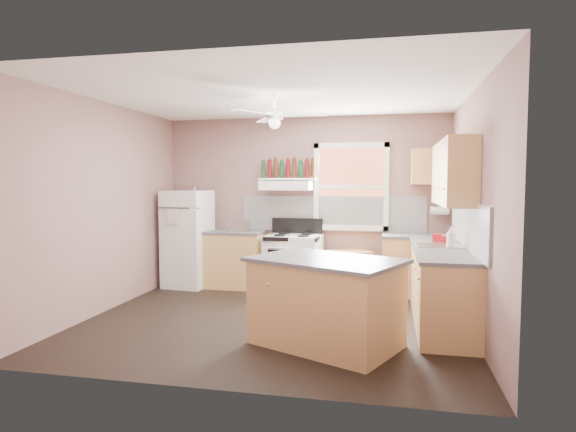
% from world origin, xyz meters
% --- Properties ---
extents(floor, '(4.50, 4.50, 0.00)m').
position_xyz_m(floor, '(0.00, 0.00, 0.00)').
color(floor, black).
rests_on(floor, ground).
extents(ceiling, '(4.50, 4.50, 0.00)m').
position_xyz_m(ceiling, '(0.00, 0.00, 2.70)').
color(ceiling, white).
rests_on(ceiling, ground).
extents(wall_back, '(4.50, 0.05, 2.70)m').
position_xyz_m(wall_back, '(0.00, 2.02, 1.35)').
color(wall_back, '#825F5A').
rests_on(wall_back, ground).
extents(wall_right, '(0.05, 4.00, 2.70)m').
position_xyz_m(wall_right, '(2.27, 0.00, 1.35)').
color(wall_right, '#825F5A').
rests_on(wall_right, ground).
extents(wall_left, '(0.05, 4.00, 2.70)m').
position_xyz_m(wall_left, '(-2.27, 0.00, 1.35)').
color(wall_left, '#825F5A').
rests_on(wall_left, ground).
extents(backsplash_back, '(2.90, 0.03, 0.55)m').
position_xyz_m(backsplash_back, '(0.45, 1.99, 1.18)').
color(backsplash_back, white).
rests_on(backsplash_back, wall_back).
extents(backsplash_right, '(0.03, 2.60, 0.55)m').
position_xyz_m(backsplash_right, '(2.23, 0.30, 1.18)').
color(backsplash_right, white).
rests_on(backsplash_right, wall_right).
extents(window_view, '(1.00, 0.02, 1.20)m').
position_xyz_m(window_view, '(0.75, 1.98, 1.60)').
color(window_view, brown).
rests_on(window_view, wall_back).
extents(window_frame, '(1.16, 0.07, 1.36)m').
position_xyz_m(window_frame, '(0.75, 1.96, 1.60)').
color(window_frame, white).
rests_on(window_frame, wall_back).
extents(refrigerator, '(0.71, 0.69, 1.54)m').
position_xyz_m(refrigerator, '(-1.81, 1.57, 0.77)').
color(refrigerator, white).
rests_on(refrigerator, floor).
extents(base_cabinet_left, '(0.90, 0.60, 0.86)m').
position_xyz_m(base_cabinet_left, '(-1.06, 1.70, 0.43)').
color(base_cabinet_left, tan).
rests_on(base_cabinet_left, floor).
extents(counter_left, '(0.92, 0.62, 0.04)m').
position_xyz_m(counter_left, '(-1.06, 1.70, 0.88)').
color(counter_left, '#49494B').
rests_on(counter_left, base_cabinet_left).
extents(toaster, '(0.29, 0.18, 0.18)m').
position_xyz_m(toaster, '(-0.94, 1.61, 0.99)').
color(toaster, silver).
rests_on(toaster, counter_left).
extents(stove, '(0.87, 0.71, 0.86)m').
position_xyz_m(stove, '(-0.09, 1.63, 0.43)').
color(stove, white).
rests_on(stove, floor).
extents(range_hood, '(0.78, 0.50, 0.14)m').
position_xyz_m(range_hood, '(-0.23, 1.75, 1.62)').
color(range_hood, white).
rests_on(range_hood, wall_back).
extents(bottle_shelf, '(0.90, 0.26, 0.03)m').
position_xyz_m(bottle_shelf, '(-0.23, 1.87, 1.72)').
color(bottle_shelf, white).
rests_on(bottle_shelf, range_hood).
extents(cart, '(0.74, 0.64, 0.62)m').
position_xyz_m(cart, '(0.75, 1.75, 0.31)').
color(cart, tan).
rests_on(cart, floor).
extents(base_cabinet_corner, '(1.00, 0.60, 0.86)m').
position_xyz_m(base_cabinet_corner, '(1.75, 1.70, 0.43)').
color(base_cabinet_corner, tan).
rests_on(base_cabinet_corner, floor).
extents(base_cabinet_right, '(0.60, 2.20, 0.86)m').
position_xyz_m(base_cabinet_right, '(1.95, 0.30, 0.43)').
color(base_cabinet_right, tan).
rests_on(base_cabinet_right, floor).
extents(counter_corner, '(1.02, 0.62, 0.04)m').
position_xyz_m(counter_corner, '(1.75, 1.70, 0.88)').
color(counter_corner, '#49494B').
rests_on(counter_corner, base_cabinet_corner).
extents(counter_right, '(0.62, 2.22, 0.04)m').
position_xyz_m(counter_right, '(1.94, 0.30, 0.88)').
color(counter_right, '#49494B').
rests_on(counter_right, base_cabinet_right).
extents(sink, '(0.55, 0.45, 0.03)m').
position_xyz_m(sink, '(1.94, 0.50, 0.90)').
color(sink, silver).
rests_on(sink, counter_right).
extents(faucet, '(0.03, 0.03, 0.14)m').
position_xyz_m(faucet, '(2.10, 0.50, 0.97)').
color(faucet, silver).
rests_on(faucet, sink).
extents(upper_cabinet_right, '(0.33, 1.80, 0.76)m').
position_xyz_m(upper_cabinet_right, '(2.08, 0.50, 1.78)').
color(upper_cabinet_right, tan).
rests_on(upper_cabinet_right, wall_right).
extents(upper_cabinet_corner, '(0.60, 0.33, 0.52)m').
position_xyz_m(upper_cabinet_corner, '(1.95, 1.83, 1.90)').
color(upper_cabinet_corner, tan).
rests_on(upper_cabinet_corner, wall_back).
extents(paper_towel, '(0.26, 0.12, 0.12)m').
position_xyz_m(paper_towel, '(2.07, 1.86, 1.25)').
color(paper_towel, white).
rests_on(paper_towel, wall_back).
extents(island, '(1.63, 1.38, 0.86)m').
position_xyz_m(island, '(0.72, -0.75, 0.43)').
color(island, tan).
rests_on(island, floor).
extents(island_top, '(1.74, 1.49, 0.04)m').
position_xyz_m(island_top, '(0.72, -0.75, 0.88)').
color(island_top, '#49494B').
rests_on(island_top, island).
extents(ceiling_fan_hub, '(0.20, 0.20, 0.08)m').
position_xyz_m(ceiling_fan_hub, '(0.00, 0.00, 2.45)').
color(ceiling_fan_hub, white).
rests_on(ceiling_fan_hub, ceiling).
extents(soap_bottle, '(0.10, 0.10, 0.25)m').
position_xyz_m(soap_bottle, '(2.06, 0.38, 1.02)').
color(soap_bottle, silver).
rests_on(soap_bottle, counter_right).
extents(red_caddy, '(0.21, 0.18, 0.10)m').
position_xyz_m(red_caddy, '(2.00, 0.91, 0.95)').
color(red_caddy, '#B10F14').
rests_on(red_caddy, counter_right).
extents(wine_bottles, '(0.86, 0.06, 0.31)m').
position_xyz_m(wine_bottles, '(-0.23, 1.87, 1.88)').
color(wine_bottles, '#143819').
rests_on(wine_bottles, bottle_shelf).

